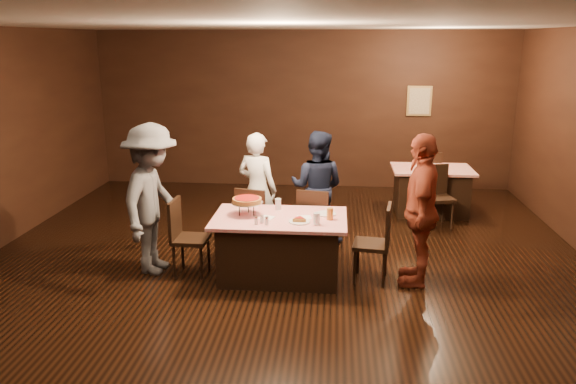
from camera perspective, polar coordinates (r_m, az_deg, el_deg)
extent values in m
plane|color=black|center=(6.54, -1.24, -10.34)|extent=(10.00, 10.00, 0.00)
cube|color=silver|center=(5.90, -1.41, 16.95)|extent=(8.00, 10.00, 0.04)
cube|color=black|center=(10.96, 1.53, 8.31)|extent=(8.00, 0.04, 3.00)
cube|color=tan|center=(11.00, 13.19, 9.00)|extent=(0.46, 0.03, 0.56)
cube|color=beige|center=(10.98, 13.21, 8.98)|extent=(0.38, 0.01, 0.48)
cube|color=red|center=(6.85, -0.84, -5.62)|extent=(1.60, 1.00, 0.77)
cube|color=red|center=(9.65, 14.31, 0.13)|extent=(1.30, 0.90, 0.77)
cube|color=black|center=(7.57, -3.29, -2.86)|extent=(0.51, 0.51, 0.95)
cube|color=black|center=(7.50, 2.78, -3.02)|extent=(0.49, 0.49, 0.95)
cube|color=black|center=(7.01, -9.85, -4.57)|extent=(0.43, 0.43, 0.95)
cube|color=black|center=(6.80, 8.46, -5.13)|extent=(0.48, 0.48, 0.95)
cube|color=black|center=(8.96, 15.03, -0.49)|extent=(0.51, 0.51, 0.95)
cube|color=black|center=(10.20, 13.82, 1.49)|extent=(0.46, 0.46, 0.95)
imported|color=white|center=(7.83, -3.13, 0.27)|extent=(0.68, 0.57, 1.60)
imported|color=black|center=(7.93, 2.96, 0.48)|extent=(0.90, 0.77, 1.61)
imported|color=#59595E|center=(7.06, -13.60, -0.72)|extent=(0.81, 1.27, 1.87)
imported|color=#9A3924|center=(6.71, 13.32, -1.79)|extent=(0.59, 1.11, 1.81)
cylinder|color=black|center=(6.89, -4.04, -1.48)|extent=(0.01, 0.01, 0.15)
cylinder|color=black|center=(6.76, -4.96, -1.83)|extent=(0.01, 0.01, 0.15)
cylinder|color=black|center=(6.74, -3.51, -1.87)|extent=(0.01, 0.01, 0.15)
cylinder|color=silver|center=(6.77, -4.18, -1.08)|extent=(0.38, 0.38, 0.01)
cylinder|color=#B27233|center=(6.77, -4.19, -0.83)|extent=(0.35, 0.35, 0.05)
cylinder|color=#A5140C|center=(6.76, -4.19, -0.60)|extent=(0.30, 0.30, 0.01)
cylinder|color=white|center=(6.53, 1.18, -3.03)|extent=(0.25, 0.25, 0.01)
cylinder|color=#B27233|center=(6.52, 1.18, -2.80)|extent=(0.18, 0.18, 0.04)
cylinder|color=#A5140C|center=(6.51, 1.18, -2.60)|extent=(0.14, 0.14, 0.01)
cylinder|color=white|center=(6.83, 3.87, -2.22)|extent=(0.25, 0.25, 0.01)
cylinder|color=silver|center=(6.43, 2.92, -2.74)|extent=(0.08, 0.08, 0.14)
cylinder|color=#BF7F26|center=(6.62, 4.28, -2.23)|extent=(0.08, 0.08, 0.14)
cylinder|color=silver|center=(6.99, -1.01, -1.24)|extent=(0.08, 0.08, 0.14)
cylinder|color=silver|center=(6.49, -2.66, -2.84)|extent=(0.04, 0.04, 0.08)
cylinder|color=silver|center=(6.48, -2.66, -2.46)|extent=(0.05, 0.05, 0.02)
cylinder|color=silver|center=(6.44, -2.18, -2.99)|extent=(0.04, 0.04, 0.08)
cylinder|color=silver|center=(6.42, -2.19, -2.61)|extent=(0.05, 0.05, 0.02)
cylinder|color=silver|center=(6.45, -3.24, -2.96)|extent=(0.04, 0.04, 0.08)
cylinder|color=silver|center=(6.44, -3.25, -2.58)|extent=(0.05, 0.05, 0.02)
cube|color=white|center=(6.70, 1.71, -2.59)|extent=(0.19, 0.19, 0.01)
cube|color=white|center=(6.69, -2.17, -2.62)|extent=(0.21, 0.21, 0.01)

